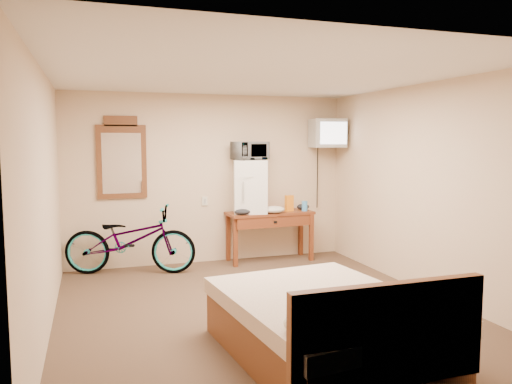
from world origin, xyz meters
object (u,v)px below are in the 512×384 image
(blue_cup, at_px, (305,206))
(crt_television, at_px, (327,133))
(desk, at_px, (271,220))
(bed, at_px, (328,325))
(bicycle, at_px, (130,240))
(microwave, at_px, (250,151))
(wall_mirror, at_px, (122,159))
(mini_fridge, at_px, (250,186))

(blue_cup, height_order, crt_television, crt_television)
(desk, height_order, bed, bed)
(bicycle, distance_m, bed, 3.59)
(desk, xyz_separation_m, microwave, (-0.31, 0.05, 1.05))
(blue_cup, distance_m, bed, 3.61)
(desk, height_order, blue_cup, blue_cup)
(blue_cup, xyz_separation_m, bed, (-1.27, -3.34, -0.53))
(microwave, bearing_deg, desk, -26.70)
(wall_mirror, bearing_deg, mini_fridge, -6.84)
(desk, distance_m, mini_fridge, 0.61)
(microwave, xyz_separation_m, bicycle, (-1.76, -0.11, -1.20))
(blue_cup, bearing_deg, desk, 176.03)
(microwave, distance_m, bicycle, 2.13)
(bicycle, height_order, bed, bicycle)
(mini_fridge, relative_size, bed, 0.38)
(microwave, bearing_deg, bicycle, 166.52)
(crt_television, bearing_deg, microwave, 178.47)
(mini_fridge, xyz_separation_m, bed, (-0.42, -3.43, -0.85))
(blue_cup, distance_m, wall_mirror, 2.79)
(mini_fridge, distance_m, blue_cup, 0.91)
(microwave, relative_size, crt_television, 0.79)
(desk, bearing_deg, bicycle, -178.49)
(microwave, height_order, bicycle, microwave)
(bed, bearing_deg, microwave, 83.04)
(mini_fridge, height_order, blue_cup, mini_fridge)
(desk, distance_m, bicycle, 2.07)
(crt_television, bearing_deg, bed, -116.07)
(mini_fridge, relative_size, crt_television, 1.28)
(microwave, height_order, crt_television, crt_television)
(desk, xyz_separation_m, blue_cup, (0.54, -0.04, 0.20))
(desk, xyz_separation_m, wall_mirror, (-2.13, 0.27, 0.94))
(bed, bearing_deg, desk, 77.83)
(crt_television, xyz_separation_m, bed, (-1.66, -3.40, -1.64))
(microwave, bearing_deg, blue_cup, -23.06)
(desk, relative_size, wall_mirror, 1.14)
(crt_television, bearing_deg, bicycle, -178.58)
(crt_television, height_order, bed, crt_television)
(crt_television, relative_size, bed, 0.30)
(microwave, xyz_separation_m, crt_television, (1.24, -0.03, 0.26))
(desk, xyz_separation_m, bed, (-0.73, -3.38, -0.33))
(mini_fridge, height_order, wall_mirror, wall_mirror)
(wall_mirror, relative_size, bed, 0.55)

